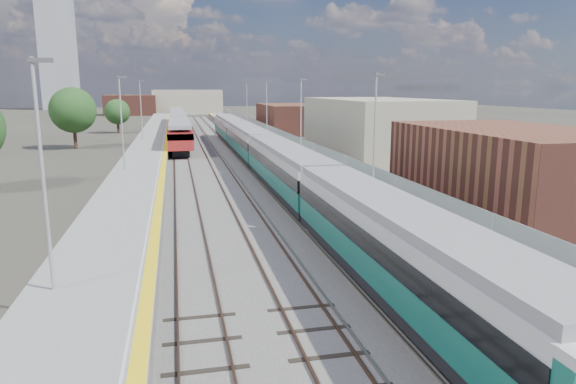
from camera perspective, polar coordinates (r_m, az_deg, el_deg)
name	(u,v)px	position (r m, az deg, el deg)	size (l,w,h in m)	color
ground	(229,154)	(60.12, -6.55, 4.17)	(320.00, 320.00, 0.00)	#47443A
ballast_bed	(208,152)	(62.40, -8.85, 4.40)	(10.50, 155.00, 0.06)	#565451
tracks	(212,150)	(64.09, -8.42, 4.67)	(8.96, 160.00, 0.17)	#4C3323
platform_right	(270,146)	(63.24, -2.02, 5.08)	(4.70, 155.00, 8.52)	slate
platform_left	(150,150)	(62.29, -15.14, 4.58)	(4.30, 155.00, 8.52)	slate
buildings	(127,76)	(148.45, -17.47, 12.18)	(72.00, 185.50, 40.00)	brown
green_train	(264,152)	(45.19, -2.71, 4.51)	(2.71, 75.58, 2.99)	black
red_train	(178,123)	(83.61, -12.11, 7.47)	(2.79, 56.63, 3.52)	black
tree_b	(73,110)	(70.27, -22.79, 8.37)	(5.68, 5.68, 7.69)	#382619
tree_c	(117,112)	(92.49, -18.45, 8.45)	(4.23, 4.23, 5.74)	#382619
tree_d	(358,113)	(76.91, 7.74, 8.70)	(4.66, 4.66, 6.32)	#382619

